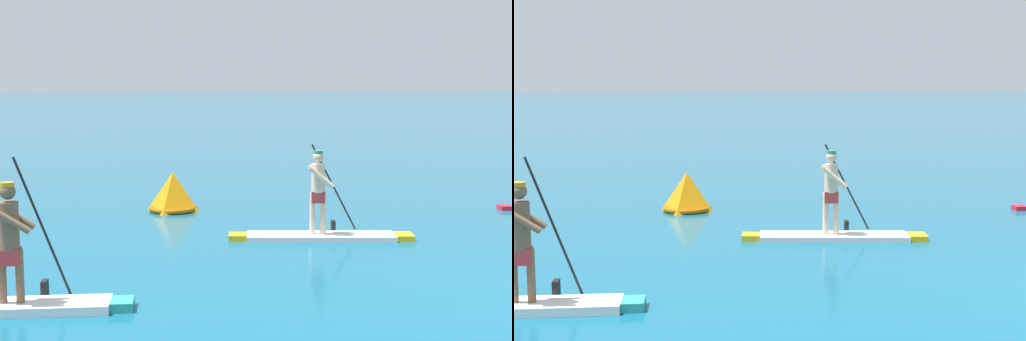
# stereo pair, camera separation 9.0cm
# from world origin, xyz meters

# --- Properties ---
(paddleboarder_near_left) EXTENTS (3.09, 1.09, 2.05)m
(paddleboarder_near_left) POSITION_xyz_m (-8.84, 2.52, 0.36)
(paddleboarder_near_left) COLOR white
(paddleboarder_near_left) RESTS_ON ground
(paddleboarder_mid_center) EXTENTS (3.55, 1.48, 1.86)m
(paddleboarder_mid_center) POSITION_xyz_m (-3.27, 5.51, 0.32)
(paddleboarder_mid_center) COLOR white
(paddleboarder_mid_center) RESTS_ON ground
(race_marker_buoy) EXTENTS (1.30, 1.30, 0.93)m
(race_marker_buoy) POSITION_xyz_m (-5.44, 9.49, 0.40)
(race_marker_buoy) COLOR orange
(race_marker_buoy) RESTS_ON ground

